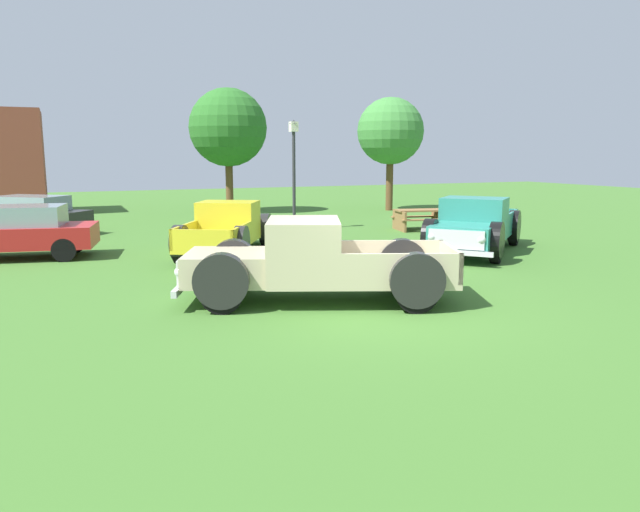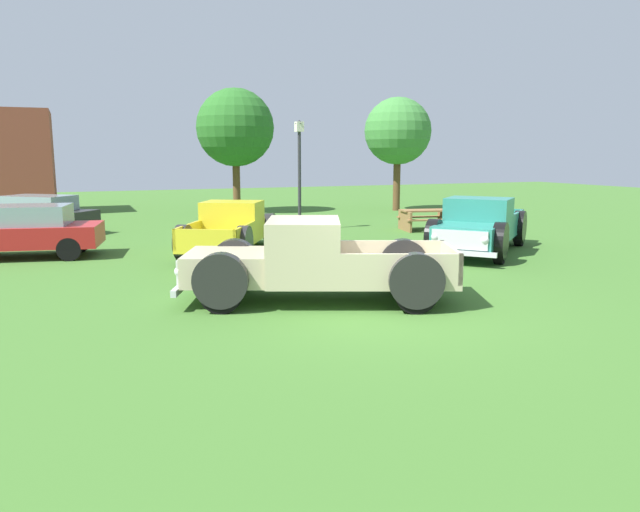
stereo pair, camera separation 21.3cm
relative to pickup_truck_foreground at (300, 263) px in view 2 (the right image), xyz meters
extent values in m
plane|color=#3D6B28|center=(1.17, -1.10, -0.77)|extent=(80.00, 80.00, 0.00)
cube|color=#C6B793|center=(-1.30, 0.54, -0.08)|extent=(2.07, 2.08, 0.58)
cube|color=silver|center=(-2.05, 0.85, -0.08)|extent=(0.61, 1.35, 0.49)
sphere|color=silver|center=(-2.27, 0.25, -0.05)|extent=(0.21, 0.21, 0.21)
sphere|color=silver|center=(-1.78, 1.43, -0.05)|extent=(0.21, 0.21, 0.21)
cube|color=#C6B793|center=(0.06, -0.03, 0.24)|extent=(1.93, 2.15, 1.21)
cube|color=#8C9EA8|center=(-0.53, 0.22, 0.50)|extent=(0.62, 1.42, 0.53)
cube|color=#C6B793|center=(1.71, -0.71, -0.32)|extent=(2.71, 2.47, 0.11)
cube|color=#C6B793|center=(1.39, -1.48, 0.03)|extent=(2.07, 0.92, 0.58)
cube|color=#C6B793|center=(2.03, 0.07, 0.03)|extent=(2.07, 0.92, 0.58)
cube|color=#C6B793|center=(2.69, -1.11, 0.03)|extent=(0.75, 1.66, 0.58)
cylinder|color=black|center=(-1.64, -0.28, -0.37)|extent=(0.83, 0.52, 0.80)
cylinder|color=#B7B7BC|center=(-1.64, -0.29, -0.37)|extent=(0.39, 0.36, 0.32)
cylinder|color=black|center=(-1.64, -0.28, -0.17)|extent=(1.05, 0.66, 1.01)
cylinder|color=black|center=(-0.96, 1.35, -0.37)|extent=(0.83, 0.52, 0.80)
cylinder|color=#B7B7BC|center=(-0.96, 1.36, -0.37)|extent=(0.39, 0.36, 0.32)
cylinder|color=black|center=(-0.96, 1.35, -0.17)|extent=(1.05, 0.66, 1.01)
cylinder|color=black|center=(1.62, -1.62, -0.37)|extent=(0.83, 0.52, 0.80)
cylinder|color=#B7B7BC|center=(1.61, -1.63, -0.37)|extent=(0.39, 0.36, 0.32)
cylinder|color=black|center=(1.62, -1.62, -0.17)|extent=(1.05, 0.66, 1.01)
cylinder|color=black|center=(2.29, 0.01, -0.37)|extent=(0.83, 0.52, 0.80)
cylinder|color=#B7B7BC|center=(2.30, 0.02, -0.37)|extent=(0.39, 0.36, 0.32)
cylinder|color=black|center=(2.29, 0.01, -0.17)|extent=(1.05, 0.66, 1.01)
cube|color=silver|center=(-2.09, 0.86, -0.41)|extent=(0.83, 1.81, 0.13)
cube|color=#2D8475|center=(5.67, 2.46, -0.08)|extent=(2.24, 2.24, 0.58)
cube|color=silver|center=(5.06, 1.93, -0.08)|extent=(1.00, 1.12, 0.49)
sphere|color=silver|center=(5.50, 1.46, -0.05)|extent=(0.21, 0.21, 0.21)
sphere|color=silver|center=(4.65, 2.42, -0.05)|extent=(0.21, 0.21, 0.21)
cube|color=#2D8475|center=(6.77, 3.44, 0.24)|extent=(2.19, 2.23, 1.21)
cube|color=#8C9EA8|center=(6.29, 3.01, 0.50)|extent=(1.04, 1.17, 0.53)
cube|color=#2D8475|center=(8.11, 4.63, -0.31)|extent=(2.82, 2.78, 0.11)
cube|color=#2D8475|center=(8.67, 4.00, 0.03)|extent=(1.71, 1.53, 0.58)
cube|color=#2D8475|center=(7.55, 5.25, 0.03)|extent=(1.71, 1.53, 0.58)
cube|color=#2D8475|center=(8.91, 5.33, 0.03)|extent=(1.23, 1.37, 0.58)
cylinder|color=black|center=(6.25, 1.80, -0.37)|extent=(0.75, 0.70, 0.80)
cylinder|color=#B7B7BC|center=(6.26, 1.79, -0.37)|extent=(0.41, 0.40, 0.32)
cylinder|color=black|center=(6.25, 1.80, -0.17)|extent=(0.95, 0.89, 1.01)
cylinder|color=black|center=(5.08, 3.12, -0.37)|extent=(0.75, 0.70, 0.80)
cylinder|color=#B7B7BC|center=(5.07, 3.13, -0.37)|extent=(0.41, 0.40, 0.32)
cylinder|color=black|center=(5.08, 3.12, -0.17)|extent=(0.95, 0.89, 1.01)
cylinder|color=black|center=(8.89, 4.14, -0.37)|extent=(0.75, 0.70, 0.80)
cylinder|color=#B7B7BC|center=(8.90, 4.13, -0.37)|extent=(0.41, 0.40, 0.32)
cylinder|color=black|center=(8.89, 4.14, -0.17)|extent=(0.95, 0.89, 1.01)
cylinder|color=black|center=(7.72, 5.46, -0.37)|extent=(0.75, 0.70, 0.80)
cylinder|color=#B7B7BC|center=(7.71, 5.47, -0.37)|extent=(0.41, 0.40, 0.32)
cylinder|color=black|center=(7.72, 5.46, -0.17)|extent=(0.95, 0.89, 1.01)
cube|color=silver|center=(5.03, 1.90, -0.41)|extent=(1.35, 1.51, 0.13)
cube|color=yellow|center=(0.93, 7.52, -0.13)|extent=(2.01, 2.01, 0.54)
cube|color=silver|center=(1.30, 8.17, -0.13)|extent=(1.19, 0.71, 0.45)
sphere|color=silver|center=(0.77, 8.45, -0.10)|extent=(0.20, 0.20, 0.20)
sphere|color=silver|center=(1.80, 7.86, -0.10)|extent=(0.20, 0.20, 0.20)
cube|color=yellow|center=(0.26, 6.32, 0.17)|extent=(2.05, 1.91, 1.12)
cube|color=#8C9EA8|center=(0.55, 6.84, 0.41)|extent=(1.25, 0.73, 0.49)
cube|color=yellow|center=(-0.56, 4.88, -0.35)|extent=(2.43, 2.59, 0.10)
cube|color=yellow|center=(-1.24, 5.26, -0.03)|extent=(1.08, 1.83, 0.54)
cube|color=yellow|center=(0.12, 4.49, -0.03)|extent=(1.08, 1.83, 0.54)
cube|color=yellow|center=(-1.04, 4.02, -0.03)|extent=(1.46, 0.87, 0.54)
cylinder|color=black|center=(0.21, 7.92, -0.40)|extent=(0.55, 0.75, 0.74)
cylinder|color=#B7B7BC|center=(0.20, 7.92, -0.40)|extent=(0.35, 0.37, 0.30)
cylinder|color=black|center=(0.21, 7.92, -0.21)|extent=(0.70, 0.95, 0.94)
cylinder|color=black|center=(1.64, 7.11, -0.40)|extent=(0.55, 0.75, 0.74)
cylinder|color=#B7B7BC|center=(1.65, 7.11, -0.40)|extent=(0.35, 0.37, 0.30)
cylinder|color=black|center=(1.64, 7.11, -0.21)|extent=(0.70, 0.95, 0.94)
cylinder|color=black|center=(-1.40, 5.07, -0.40)|extent=(0.55, 0.75, 0.74)
cylinder|color=#B7B7BC|center=(-1.40, 5.07, -0.40)|extent=(0.35, 0.37, 0.30)
cylinder|color=black|center=(-1.40, 5.07, -0.21)|extent=(0.70, 0.95, 0.94)
cylinder|color=black|center=(0.04, 4.26, -0.40)|extent=(0.55, 0.75, 0.74)
cylinder|color=#B7B7BC|center=(0.04, 4.26, -0.40)|extent=(0.35, 0.37, 0.30)
cylinder|color=black|center=(0.04, 4.26, -0.21)|extent=(0.70, 0.95, 0.94)
cube|color=silver|center=(1.32, 8.21, -0.43)|extent=(1.60, 0.96, 0.12)
cube|color=#B21E1E|center=(-5.49, 7.67, -0.15)|extent=(4.62, 2.60, 0.59)
cube|color=#7F939E|center=(-5.35, 7.64, 0.42)|extent=(2.69, 1.94, 0.54)
cylinder|color=black|center=(-4.19, 6.61, -0.45)|extent=(0.66, 0.32, 0.63)
cylinder|color=black|center=(-3.88, 8.16, -0.45)|extent=(0.66, 0.32, 0.63)
cube|color=black|center=(-5.28, 12.98, -0.18)|extent=(4.32, 3.95, 0.57)
cube|color=#7F939E|center=(-5.16, 12.90, 0.37)|extent=(2.72, 2.58, 0.52)
cylinder|color=black|center=(-5.90, 14.47, -0.46)|extent=(0.59, 0.53, 0.61)
cylinder|color=black|center=(-4.65, 11.50, -0.46)|extent=(0.59, 0.53, 0.61)
cylinder|color=black|center=(-3.70, 12.68, -0.46)|extent=(0.59, 0.53, 0.61)
cube|color=#2D2D33|center=(3.85, 10.36, -0.64)|extent=(0.36, 0.36, 0.25)
cylinder|color=#2D2D33|center=(3.85, 10.36, 1.19)|extent=(0.12, 0.12, 3.41)
cube|color=#F2EACC|center=(3.85, 10.36, 3.07)|extent=(0.28, 0.28, 0.36)
cone|color=#2D2D33|center=(3.85, 10.36, 3.25)|extent=(0.32, 0.32, 0.14)
cube|color=olive|center=(8.28, 8.63, -0.02)|extent=(1.93, 1.15, 0.06)
cube|color=olive|center=(8.15, 8.04, -0.32)|extent=(1.82, 0.64, 0.05)
cube|color=olive|center=(8.40, 9.21, -0.32)|extent=(1.82, 0.64, 0.05)
cube|color=olive|center=(7.49, 8.79, -0.39)|extent=(0.37, 1.39, 0.75)
cube|color=olive|center=(9.06, 8.46, -0.39)|extent=(0.37, 1.39, 0.75)
cylinder|color=brown|center=(3.47, 18.19, 0.59)|extent=(0.36, 0.36, 2.71)
sphere|color=#286623|center=(3.47, 18.19, 3.35)|extent=(3.75, 3.75, 3.75)
cylinder|color=brown|center=(11.28, 16.14, 0.60)|extent=(0.36, 0.36, 2.74)
sphere|color=#3D7F38|center=(11.28, 16.14, 3.22)|extent=(3.34, 3.34, 3.34)
camera|label=1|loc=(-4.20, -10.64, 2.08)|focal=33.64mm
camera|label=2|loc=(-4.00, -10.72, 2.08)|focal=33.64mm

